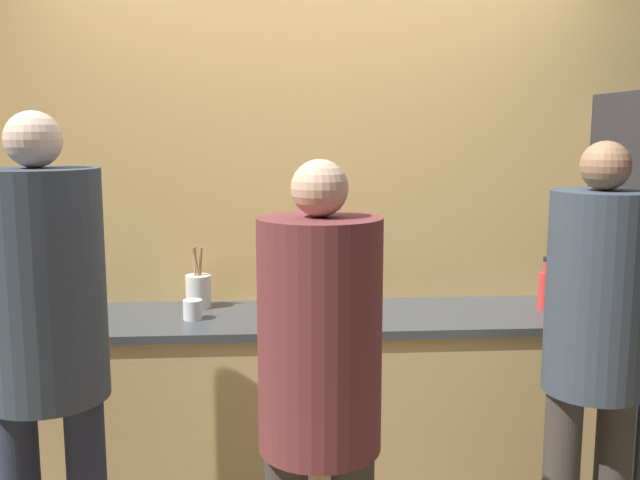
{
  "coord_description": "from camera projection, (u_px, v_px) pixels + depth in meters",
  "views": [
    {
      "loc": [
        -0.2,
        -2.64,
        1.72
      ],
      "look_at": [
        0.0,
        0.13,
        1.29
      ],
      "focal_mm": 40.0,
      "sensor_mm": 36.0,
      "label": 1
    }
  ],
  "objects": [
    {
      "name": "wall_back",
      "position": [
        312.0,
        222.0,
        3.29
      ],
      "size": [
        5.2,
        0.06,
        2.6
      ],
      "color": "#E0B266",
      "rests_on": "ground_plane"
    },
    {
      "name": "counter",
      "position": [
        317.0,
        417.0,
        3.14
      ],
      "size": [
        2.4,
        0.6,
        0.94
      ],
      "color": "tan",
      "rests_on": "ground_plane"
    },
    {
      "name": "person_left",
      "position": [
        44.0,
        327.0,
        2.3
      ],
      "size": [
        0.4,
        0.4,
        1.78
      ],
      "color": "#232838",
      "rests_on": "ground_plane"
    },
    {
      "name": "person_center",
      "position": [
        320.0,
        383.0,
        2.09
      ],
      "size": [
        0.36,
        0.36,
        1.64
      ],
      "color": "#38332D",
      "rests_on": "ground_plane"
    },
    {
      "name": "person_right",
      "position": [
        595.0,
        337.0,
        2.49
      ],
      "size": [
        0.35,
        0.35,
        1.69
      ],
      "color": "#38332D",
      "rests_on": "ground_plane"
    },
    {
      "name": "fruit_bowl",
      "position": [
        299.0,
        299.0,
        3.09
      ],
      "size": [
        0.31,
        0.31,
        0.14
      ],
      "color": "brown",
      "rests_on": "counter"
    },
    {
      "name": "utensil_crock",
      "position": [
        198.0,
        290.0,
        3.16
      ],
      "size": [
        0.11,
        0.11,
        0.27
      ],
      "color": "silver",
      "rests_on": "counter"
    },
    {
      "name": "bottle_red",
      "position": [
        546.0,
        289.0,
        3.11
      ],
      "size": [
        0.07,
        0.07,
        0.24
      ],
      "color": "red",
      "rests_on": "counter"
    },
    {
      "name": "bottle_dark",
      "position": [
        567.0,
        292.0,
        3.19
      ],
      "size": [
        0.06,
        0.06,
        0.16
      ],
      "color": "#333338",
      "rests_on": "counter"
    },
    {
      "name": "cup_white",
      "position": [
        193.0,
        310.0,
        2.96
      ],
      "size": [
        0.08,
        0.08,
        0.08
      ],
      "color": "white",
      "rests_on": "counter"
    }
  ]
}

